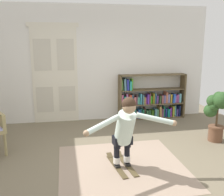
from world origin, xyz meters
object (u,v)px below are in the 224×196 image
Objects in this scene: skis_pair at (121,164)px; person_skier at (126,127)px; potted_plant at (217,110)px; bookshelf at (149,101)px.

person_skier is (0.02, -0.17, 0.71)m from skis_pair.
person_skier reaches higher than potted_plant.
potted_plant is (0.80, -1.82, 0.19)m from bookshelf.
bookshelf is at bearing 113.84° from potted_plant.
bookshelf is 1.68× the size of potted_plant.
bookshelf reaches higher than potted_plant.
person_skier is (-2.09, -0.86, 0.07)m from potted_plant.
potted_plant is at bearing 22.28° from person_skier.
skis_pair is at bearing -162.11° from potted_plant.
potted_plant is at bearing -66.16° from bookshelf.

